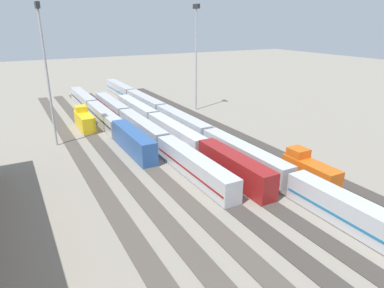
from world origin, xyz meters
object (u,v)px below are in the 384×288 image
at_px(train_on_track_4, 142,128).
at_px(train_on_track_3, 171,130).
at_px(train_on_track_1, 309,171).
at_px(train_on_track_2, 203,134).
at_px(train_on_track_5, 102,115).
at_px(light_mast_0, 196,45).
at_px(train_on_track_6, 84,120).
at_px(light_mast_1, 45,59).

relative_size(train_on_track_4, train_on_track_3, 1.08).
height_order(train_on_track_1, train_on_track_2, train_on_track_1).
xyz_separation_m(train_on_track_5, train_on_track_3, (-20.11, -10.00, -0.01)).
distance_m(train_on_track_4, train_on_track_1, 38.23).
bearing_deg(train_on_track_4, light_mast_0, -54.71).
xyz_separation_m(train_on_track_5, light_mast_0, (0.87, -28.04, 16.20)).
relative_size(train_on_track_1, light_mast_0, 0.34).
bearing_deg(train_on_track_2, train_on_track_4, 44.51).
relative_size(train_on_track_4, train_on_track_2, 0.51).
distance_m(train_on_track_6, train_on_track_5, 5.87).
height_order(train_on_track_1, train_on_track_3, train_on_track_1).
bearing_deg(train_on_track_1, train_on_track_2, 11.31).
distance_m(train_on_track_6, train_on_track_3, 22.70).
distance_m(train_on_track_5, train_on_track_4, 16.23).
relative_size(train_on_track_6, light_mast_1, 0.36).
distance_m(train_on_track_1, train_on_track_3, 32.09).
distance_m(train_on_track_1, light_mast_0, 54.54).
height_order(train_on_track_5, light_mast_1, light_mast_1).
distance_m(train_on_track_5, light_mast_1, 23.66).
height_order(train_on_track_6, light_mast_0, light_mast_0).
height_order(train_on_track_3, light_mast_0, light_mast_0).
relative_size(train_on_track_5, train_on_track_4, 0.93).
relative_size(train_on_track_6, train_on_track_1, 1.00).
bearing_deg(light_mast_1, train_on_track_4, -100.40).
bearing_deg(train_on_track_2, light_mast_0, -26.22).
xyz_separation_m(train_on_track_6, train_on_track_1, (-47.53, -25.00, 0.00)).
height_order(train_on_track_6, train_on_track_5, train_on_track_6).
bearing_deg(train_on_track_2, train_on_track_6, 41.58).
relative_size(train_on_track_6, light_mast_0, 0.34).
height_order(train_on_track_4, light_mast_0, light_mast_0).
height_order(train_on_track_1, light_mast_0, light_mast_0).
xyz_separation_m(train_on_track_1, train_on_track_2, (24.99, 5.00, -0.12)).
bearing_deg(train_on_track_4, train_on_track_6, 38.96).
xyz_separation_m(train_on_track_1, light_mast_0, (51.47, -8.04, 16.15)).
relative_size(train_on_track_5, light_mast_1, 2.37).
xyz_separation_m(train_on_track_2, light_mast_0, (26.48, -13.04, 16.27)).
bearing_deg(train_on_track_2, train_on_track_3, 42.26).
bearing_deg(train_on_track_2, train_on_track_1, -168.69).
distance_m(train_on_track_4, train_on_track_2, 14.26).
xyz_separation_m(train_on_track_4, light_mast_1, (3.28, 17.86, 15.80)).
height_order(train_on_track_4, train_on_track_3, train_on_track_3).
relative_size(train_on_track_6, train_on_track_3, 0.15).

